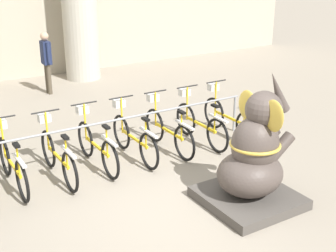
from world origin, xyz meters
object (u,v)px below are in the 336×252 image
at_px(bicycle_2, 12,163).
at_px(bicycle_4, 96,145).
at_px(person_pedestrian, 46,57).
at_px(bicycle_5, 133,137).
at_px(bicycle_3, 57,155).
at_px(elephant_statue, 253,161).
at_px(bicycle_7, 200,123).
at_px(bicycle_6, 168,129).
at_px(bicycle_8, 229,116).

bearing_deg(bicycle_2, bicycle_4, -0.02).
bearing_deg(person_pedestrian, bicycle_5, -89.76).
distance_m(bicycle_3, person_pedestrian, 5.05).
xyz_separation_m(bicycle_3, elephant_statue, (2.19, -2.29, 0.28)).
relative_size(bicycle_5, bicycle_7, 1.00).
bearing_deg(bicycle_3, bicycle_2, 174.09).
bearing_deg(person_pedestrian, bicycle_7, -73.16).
bearing_deg(bicycle_6, bicycle_7, -1.90).
relative_size(bicycle_4, bicycle_7, 1.00).
xyz_separation_m(bicycle_2, bicycle_3, (0.72, -0.07, 0.00)).
xyz_separation_m(bicycle_3, bicycle_7, (2.87, 0.02, 0.00)).
xyz_separation_m(bicycle_4, bicycle_7, (2.15, -0.06, 0.00)).
height_order(bicycle_4, bicycle_6, same).
xyz_separation_m(bicycle_2, bicycle_5, (2.15, -0.02, 0.00)).
relative_size(bicycle_3, bicycle_5, 1.00).
height_order(bicycle_5, elephant_statue, elephant_statue).
bearing_deg(bicycle_5, bicycle_3, -177.80).
bearing_deg(bicycle_6, bicycle_3, -178.89).
distance_m(bicycle_5, bicycle_8, 2.15).
bearing_deg(bicycle_5, bicycle_6, -1.07).
distance_m(bicycle_6, person_pedestrian, 4.87).
height_order(bicycle_5, bicycle_6, same).
distance_m(bicycle_2, elephant_statue, 3.76).
bearing_deg(bicycle_4, bicycle_8, -0.98).
relative_size(bicycle_3, bicycle_8, 1.00).
bearing_deg(person_pedestrian, bicycle_6, -81.23).
bearing_deg(bicycle_3, elephant_statue, -46.28).
height_order(bicycle_3, bicycle_8, same).
bearing_deg(bicycle_3, bicycle_7, 0.35).
height_order(bicycle_4, bicycle_7, same).
height_order(bicycle_3, bicycle_7, same).
bearing_deg(bicycle_8, bicycle_6, 179.33).
xyz_separation_m(bicycle_8, person_pedestrian, (-2.17, 4.79, 0.55)).
xyz_separation_m(bicycle_3, bicycle_4, (0.72, 0.07, 0.00)).
bearing_deg(bicycle_5, person_pedestrian, 90.24).
distance_m(bicycle_5, person_pedestrian, 4.80).
relative_size(bicycle_2, bicycle_7, 1.00).
height_order(bicycle_3, bicycle_6, same).
distance_m(bicycle_3, bicycle_6, 2.15).
height_order(bicycle_6, bicycle_7, same).
relative_size(bicycle_5, bicycle_8, 1.00).
xyz_separation_m(bicycle_5, elephant_statue, (0.76, -2.35, 0.28)).
relative_size(bicycle_5, elephant_statue, 0.86).
relative_size(bicycle_7, person_pedestrian, 1.07).
distance_m(bicycle_6, bicycle_7, 0.72).
xyz_separation_m(bicycle_2, bicycle_8, (4.30, -0.05, 0.00)).
relative_size(bicycle_6, bicycle_7, 1.00).
bearing_deg(bicycle_5, elephant_statue, -72.10).
distance_m(bicycle_6, bicycle_8, 1.43).
distance_m(bicycle_4, bicycle_8, 2.87).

